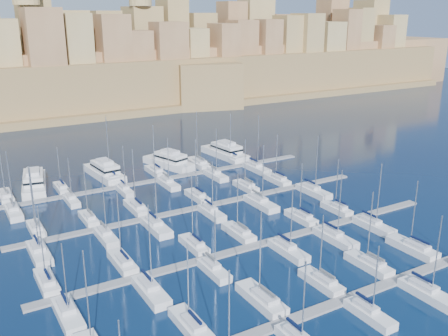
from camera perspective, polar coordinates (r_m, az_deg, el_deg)
ground at (r=103.25m, az=0.38°, el=-6.26°), size 600.00×600.00×0.00m
pontoon_near at (r=79.30m, az=13.54°, el=-14.49°), size 84.00×2.00×0.40m
pontoon_mid_near at (r=94.04m, az=4.19°, el=-8.67°), size 84.00×2.00×0.40m
pontoon_mid_far at (r=111.20m, az=-2.27°, el=-4.38°), size 84.00×2.00×0.40m
pontoon_far at (r=129.84m, az=-6.90°, el=-1.25°), size 84.00×2.00×0.40m
sailboat_1 at (r=71.25m, az=-3.80°, el=-17.50°), size 2.71×9.03×13.05m
sailboat_2 at (r=76.73m, az=4.32°, el=-14.69°), size 3.00×10.00×14.76m
sailboat_3 at (r=82.26m, az=11.08°, el=-12.64°), size 2.56×8.54×12.18m
sailboat_4 at (r=89.22m, az=16.25°, el=-10.51°), size 2.74×9.12×13.85m
sailboat_5 at (r=97.38m, az=20.77°, el=-8.52°), size 2.97×9.89×13.67m
sailboat_9 at (r=76.22m, az=16.27°, el=-15.69°), size 2.44×8.14×11.80m
sailboat_10 at (r=83.82m, az=22.27°, el=-13.09°), size 2.84×9.48×13.93m
sailboat_12 at (r=85.43m, az=-19.59°, el=-12.17°), size 2.56×8.54×13.68m
sailboat_13 at (r=88.13m, az=-11.52°, el=-10.50°), size 2.68×8.92×13.42m
sailboat_14 at (r=92.45m, az=-3.43°, el=-8.75°), size 2.47×8.25×14.46m
sailboat_15 at (r=97.11m, az=1.71°, el=-7.40°), size 2.67×8.89×12.69m
sailboat_16 at (r=105.11m, az=8.82°, el=-5.61°), size 2.49×8.31×12.59m
sailboat_17 at (r=110.97m, az=12.76°, el=-4.58°), size 2.37×7.91×12.17m
sailboat_18 at (r=76.46m, az=-17.41°, el=-15.68°), size 2.77×9.22×12.28m
sailboat_19 at (r=79.21m, az=-8.37°, el=-13.72°), size 2.87×9.57×15.35m
sailboat_20 at (r=84.11m, az=-1.18°, el=-11.57°), size 2.39×7.96×11.84m
sailboat_21 at (r=91.09m, az=7.34°, el=-9.30°), size 2.75×9.15×12.89m
sailboat_22 at (r=97.34m, az=12.56°, el=-7.76°), size 2.94×9.81×14.58m
sailboat_23 at (r=104.42m, az=16.72°, el=-6.32°), size 2.81×9.36×14.10m
sailboat_24 at (r=105.28m, az=-20.68°, el=-6.54°), size 2.47×8.23×13.82m
sailboat_25 at (r=107.01m, az=-15.20°, el=-5.61°), size 2.38×7.92×12.76m
sailboat_26 at (r=110.50m, az=-9.97°, el=-4.49°), size 2.79×9.32×14.06m
sailboat_27 at (r=115.68m, az=-3.06°, el=-3.22°), size 2.55×8.51×14.43m
sailboat_28 at (r=122.00m, az=2.53°, el=-2.11°), size 2.52×8.41×12.71m
sailboat_29 at (r=127.30m, az=6.10°, el=-1.35°), size 2.61×8.71×12.68m
sailboat_30 at (r=95.28m, az=-20.38°, el=-9.05°), size 2.96×9.86×16.92m
sailboat_31 at (r=98.19m, az=-13.35°, el=-7.60°), size 2.58×8.61×13.38m
sailboat_32 at (r=100.53m, az=-7.79°, el=-6.64°), size 3.02×10.05×15.98m
sailboat_33 at (r=106.38m, az=-1.44°, el=-5.11°), size 2.55×8.49×12.44m
sailboat_34 at (r=111.69m, az=4.22°, el=-4.01°), size 3.05×10.17×14.51m
sailboat_35 at (r=120.55m, az=10.17°, el=-2.61°), size 3.02×10.07×14.67m
sailboat_36 at (r=125.90m, az=-23.68°, el=-2.98°), size 2.78×9.26×15.39m
sailboat_37 at (r=127.06m, az=-18.08°, el=-2.19°), size 2.39×7.96×11.19m
sailboat_38 at (r=131.32m, az=-12.80°, el=-1.08°), size 3.24×10.81×16.94m
sailboat_39 at (r=134.49m, az=-7.82°, el=-0.38°), size 2.75×9.16×13.52m
sailboat_40 at (r=140.34m, az=-2.96°, el=0.53°), size 3.13×10.43×15.75m
sailboat_41 at (r=144.49m, az=0.84°, el=1.04°), size 2.59×8.63×14.22m
sailboat_42 at (r=115.67m, az=-22.91°, el=-4.64°), size 2.72×9.07×14.69m
sailboat_43 at (r=118.24m, az=-17.03°, el=-3.55°), size 2.27×7.56×11.16m
sailboat_44 at (r=121.38m, az=-11.27°, el=-2.55°), size 2.29×7.63×12.20m
sailboat_45 at (r=124.62m, az=-6.40°, el=-1.78°), size 2.65×8.85×12.69m
sailboat_46 at (r=130.22m, az=-0.99°, el=-0.81°), size 2.73×9.11×13.61m
sailboat_47 at (r=136.23m, az=3.72°, el=-0.01°), size 3.00×10.00×15.78m
motor_yacht_a at (r=130.68m, az=-20.89°, el=-1.48°), size 8.65×18.41×5.25m
motor_yacht_b at (r=133.91m, az=-13.49°, el=-0.34°), size 6.65×17.23×5.25m
motor_yacht_c at (r=140.00m, az=-6.27°, el=0.82°), size 9.66×17.44×5.25m
motor_yacht_d at (r=148.61m, az=0.17°, el=1.90°), size 7.12×18.16×5.25m
fortified_city at (r=242.73m, az=-19.16°, el=10.15°), size 460.00×108.95×59.52m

